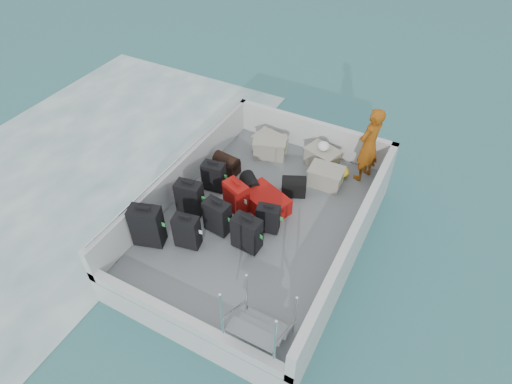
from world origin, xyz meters
TOP-DOWN VIEW (x-y plane):
  - ground at (0.00, 0.00)m, footprint 160.00×160.00m
  - wake_foam at (-4.80, 0.00)m, footprint 10.00×10.00m
  - ferry_hull at (0.00, 0.00)m, footprint 3.60×5.00m
  - deck at (0.00, 0.00)m, footprint 3.30×4.70m
  - deck_fittings at (0.35, -0.32)m, footprint 3.60×5.00m
  - suitcase_0 at (-1.42, -1.40)m, footprint 0.59×0.44m
  - suitcase_1 at (-1.21, -0.46)m, footprint 0.51×0.34m
  - suitcase_2 at (-1.17, 0.30)m, footprint 0.46×0.31m
  - suitcase_3 at (-0.80, -1.13)m, footprint 0.47×0.33m
  - suitcase_4 at (-0.53, -0.60)m, footprint 0.48×0.31m
  - suitcase_5 at (-0.50, 0.00)m, footprint 0.52×0.42m
  - suitcase_6 at (0.11, -0.70)m, footprint 0.50×0.31m
  - suitcase_7 at (0.26, -0.19)m, footprint 0.44×0.31m
  - suitcase_8 at (-0.03, 0.28)m, footprint 1.02×0.85m
  - duffel_0 at (-1.23, 0.87)m, footprint 0.54×0.36m
  - duffel_1 at (-0.49, 0.52)m, footprint 0.52×0.51m
  - duffel_2 at (0.26, 0.90)m, footprint 0.54×0.47m
  - crate_0 at (-0.69, 1.77)m, footprint 0.76×0.64m
  - crate_1 at (-0.73, 1.86)m, footprint 0.70×0.54m
  - crate_2 at (0.43, 1.97)m, footprint 0.72×0.59m
  - crate_3 at (0.71, 1.44)m, footprint 0.65×0.46m
  - yellow_bag at (0.92, 1.84)m, footprint 0.28×0.26m
  - white_bag at (0.43, 1.97)m, footprint 0.24×0.24m
  - passenger at (1.30, 2.02)m, footprint 0.57×0.69m

SIDE VIEW (x-z plane):
  - ground at x=0.00m, z-range 0.00..0.00m
  - wake_foam at x=-4.80m, z-range 0.00..0.00m
  - ferry_hull at x=0.00m, z-range 0.00..0.60m
  - deck at x=0.00m, z-range 0.60..0.62m
  - yellow_bag at x=0.92m, z-range 0.62..0.84m
  - duffel_0 at x=-1.23m, z-range 0.62..0.94m
  - duffel_1 at x=-0.49m, z-range 0.62..0.94m
  - duffel_2 at x=0.26m, z-range 0.62..0.94m
  - suitcase_8 at x=-0.03m, z-range 0.62..0.96m
  - crate_3 at x=0.71m, z-range 0.62..1.00m
  - crate_2 at x=0.43m, z-range 0.62..1.00m
  - crate_1 at x=-0.73m, z-range 0.62..1.00m
  - crate_0 at x=-0.69m, z-range 0.62..1.01m
  - suitcase_7 at x=0.26m, z-range 0.62..1.18m
  - suitcase_2 at x=-1.17m, z-range 0.62..1.24m
  - suitcase_5 at x=-0.50m, z-range 0.62..1.25m
  - suitcase_3 at x=-0.80m, z-range 0.62..1.27m
  - suitcase_4 at x=-0.53m, z-range 0.62..1.28m
  - suitcase_6 at x=0.11m, z-range 0.62..1.28m
  - suitcase_1 at x=-1.21m, z-range 0.62..1.32m
  - deck_fittings at x=0.35m, z-range 0.54..1.44m
  - suitcase_0 at x=-1.42m, z-range 0.62..1.42m
  - white_bag at x=0.43m, z-range 1.00..1.18m
  - passenger at x=1.30m, z-range 0.62..2.22m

